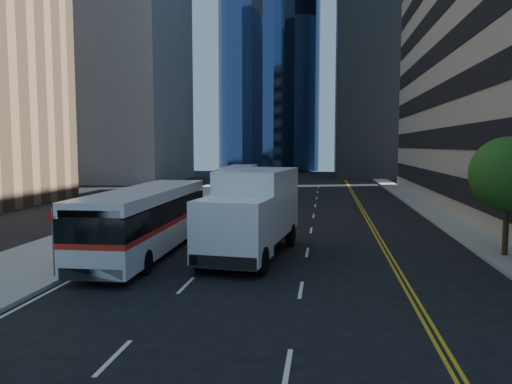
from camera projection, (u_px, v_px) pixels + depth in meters
ground at (281, 308)px, 14.92m from camera, size 160.00×160.00×0.00m
sidewalk_west at (181, 204)px, 41.01m from camera, size 5.00×90.00×0.15m
sidewalk_east at (426, 208)px, 38.33m from camera, size 2.00×90.00×0.15m
midrise_west at (112, 53)px, 68.42m from camera, size 18.00×18.00×35.00m
street_tree at (508, 174)px, 21.24m from camera, size 3.20×3.20×5.10m
bus_front at (147, 219)px, 22.24m from camera, size 2.70×11.48×2.95m
bus_rear at (239, 181)px, 45.22m from camera, size 3.11×11.62×2.97m
box_truck at (252, 211)px, 21.84m from camera, size 3.64×8.15×3.77m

